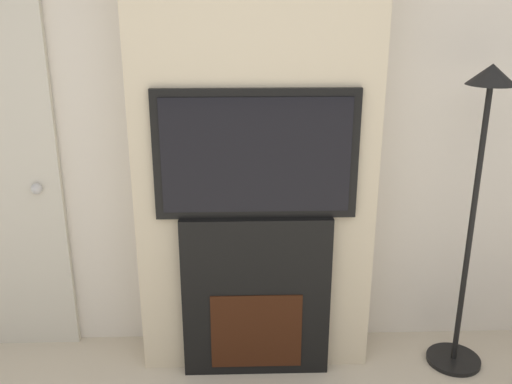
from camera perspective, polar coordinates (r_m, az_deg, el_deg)
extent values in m
cube|color=silver|center=(3.11, -0.20, 7.52)|extent=(6.00, 0.06, 2.70)
cube|color=beige|center=(2.93, -0.09, 6.77)|extent=(1.24, 0.31, 2.70)
cube|color=black|center=(3.10, 0.00, -10.24)|extent=(0.78, 0.14, 0.91)
cube|color=#33160A|center=(3.14, 0.04, -13.79)|extent=(0.49, 0.01, 0.44)
cube|color=black|center=(2.80, 0.00, 3.79)|extent=(1.01, 0.06, 0.65)
cube|color=black|center=(2.77, 0.02, 3.60)|extent=(0.93, 0.01, 0.58)
cylinder|color=black|center=(3.56, 19.12, -15.53)|extent=(0.30, 0.30, 0.03)
cylinder|color=black|center=(3.20, 20.65, -3.84)|extent=(0.03, 0.03, 1.54)
cone|color=black|center=(2.99, 22.52, 10.83)|extent=(0.24, 0.24, 0.10)
sphere|color=silver|center=(3.30, -21.09, 0.31)|extent=(0.06, 0.06, 0.06)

